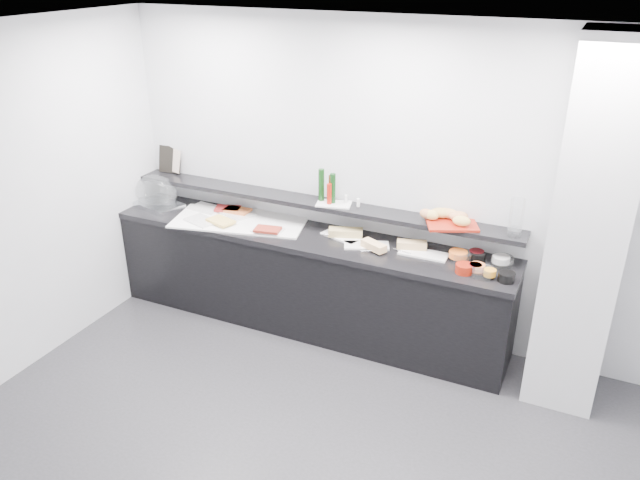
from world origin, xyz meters
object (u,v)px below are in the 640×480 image
at_px(bread_tray, 452,224).
at_px(carafe, 516,218).
at_px(sandwich_plate_mid, 367,245).
at_px(condiment_tray, 334,204).
at_px(cloche_base, 159,205).
at_px(framed_print, 170,159).

height_order(bread_tray, carafe, carafe).
xyz_separation_m(sandwich_plate_mid, condiment_tray, (-0.37, 0.16, 0.25)).
bearing_deg(bread_tray, carafe, -22.73).
xyz_separation_m(cloche_base, bread_tray, (2.77, 0.16, 0.24)).
relative_size(sandwich_plate_mid, framed_print, 1.42).
distance_m(sandwich_plate_mid, condiment_tray, 0.48).
height_order(cloche_base, carafe, carafe).
bearing_deg(carafe, sandwich_plate_mid, -172.46).
relative_size(cloche_base, condiment_tray, 1.50).
bearing_deg(sandwich_plate_mid, carafe, -15.10).
bearing_deg(cloche_base, sandwich_plate_mid, 15.69).
xyz_separation_m(framed_print, condiment_tray, (1.80, -0.12, -0.12)).
bearing_deg(cloche_base, carafe, 18.18).
height_order(sandwich_plate_mid, framed_print, framed_print).
relative_size(framed_print, condiment_tray, 0.88).
xyz_separation_m(condiment_tray, carafe, (1.50, -0.01, 0.14)).
bearing_deg(cloche_base, condiment_tray, 21.18).
height_order(sandwich_plate_mid, carafe, carafe).
bearing_deg(sandwich_plate_mid, condiment_tray, 133.41).
relative_size(framed_print, carafe, 0.87).
relative_size(cloche_base, sandwich_plate_mid, 1.20).
bearing_deg(carafe, condiment_tray, 179.43).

